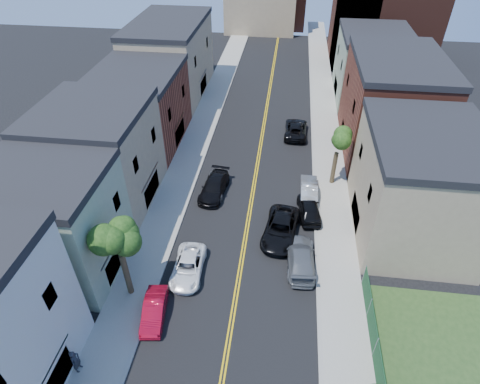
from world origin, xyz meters
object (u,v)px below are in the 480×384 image
(black_car_left, at_px, (214,187))
(black_suv_lane, at_px, (281,229))
(silver_car_right, at_px, (309,188))
(pedestrian_left, at_px, (76,361))
(white_pickup, at_px, (188,267))
(red_sedan, at_px, (154,310))
(dark_car_right_far, at_px, (296,129))
(grey_car_right, at_px, (301,258))
(black_car_right, at_px, (309,208))
(grey_car_left, at_px, (215,186))

(black_car_left, bearing_deg, black_suv_lane, -31.88)
(black_car_left, bearing_deg, silver_car_right, 11.70)
(black_suv_lane, xyz_separation_m, pedestrian_left, (-12.10, -13.81, 0.27))
(white_pickup, bearing_deg, red_sedan, -111.00)
(dark_car_right_far, bearing_deg, black_suv_lane, 88.07)
(white_pickup, bearing_deg, grey_car_right, 10.80)
(black_car_right, bearing_deg, black_car_left, -19.72)
(grey_car_left, xyz_separation_m, silver_car_right, (9.30, 0.68, 0.04))
(red_sedan, height_order, black_car_left, black_car_left)
(red_sedan, xyz_separation_m, black_car_right, (11.00, 12.44, 0.12))
(grey_car_right, distance_m, black_car_right, 6.28)
(black_car_left, bearing_deg, white_pickup, -85.54)
(black_car_right, bearing_deg, white_pickup, 33.86)
(grey_car_right, distance_m, pedestrian_left, 17.51)
(white_pickup, distance_m, dark_car_right_far, 24.50)
(grey_car_left, bearing_deg, dark_car_right_far, 51.15)
(red_sedan, xyz_separation_m, white_pickup, (1.47, 4.23, 0.01))
(black_car_left, relative_size, grey_car_right, 0.97)
(grey_car_left, bearing_deg, grey_car_right, -52.06)
(black_car_left, bearing_deg, dark_car_right_far, 64.25)
(silver_car_right, height_order, black_suv_lane, black_suv_lane)
(black_car_left, bearing_deg, black_car_right, -7.09)
(black_suv_lane, height_order, pedestrian_left, pedestrian_left)
(black_suv_lane, bearing_deg, dark_car_right_far, 93.98)
(grey_car_right, relative_size, black_suv_lane, 0.92)
(black_car_right, relative_size, pedestrian_left, 2.45)
(silver_car_right, bearing_deg, white_pickup, 49.66)
(white_pickup, xyz_separation_m, pedestrian_left, (-5.07, -8.73, 0.41))
(white_pickup, xyz_separation_m, black_car_left, (0.23, 10.33, 0.09))
(black_car_left, relative_size, silver_car_right, 1.17)
(red_sedan, height_order, black_suv_lane, black_suv_lane)
(red_sedan, distance_m, pedestrian_left, 5.77)
(grey_car_right, height_order, dark_car_right_far, grey_car_right)
(red_sedan, height_order, dark_car_right_far, dark_car_right_far)
(black_car_right, relative_size, black_suv_lane, 0.78)
(grey_car_left, bearing_deg, silver_car_right, -2.60)
(grey_car_left, relative_size, pedestrian_left, 2.21)
(black_car_left, relative_size, dark_car_right_far, 0.96)
(red_sedan, height_order, grey_car_left, grey_car_left)
(dark_car_right_far, bearing_deg, white_pickup, 72.13)
(black_car_right, distance_m, silver_car_right, 3.09)
(grey_car_right, relative_size, silver_car_right, 1.20)
(white_pickup, distance_m, black_car_right, 12.58)
(grey_car_left, bearing_deg, black_car_left, -96.76)
(dark_car_right_far, distance_m, pedestrian_left, 34.46)
(grey_car_left, distance_m, dark_car_right_far, 14.76)
(black_car_right, height_order, silver_car_right, black_car_right)
(grey_car_right, xyz_separation_m, black_suv_lane, (-1.76, 3.11, 0.03))
(grey_car_left, relative_size, silver_car_right, 0.92)
(black_car_right, relative_size, silver_car_right, 1.02)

